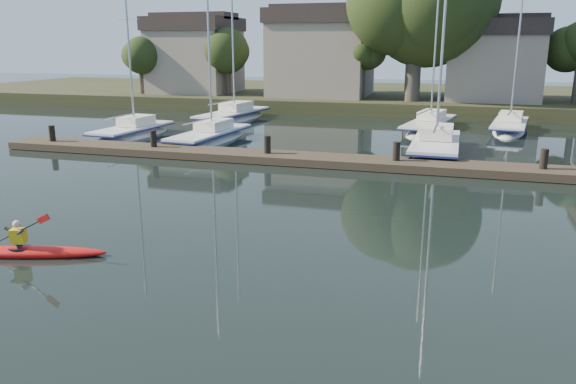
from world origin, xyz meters
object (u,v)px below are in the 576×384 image
(dock, at_px, (330,160))
(sailboat_5, at_px, (233,123))
(sailboat_0, at_px, (133,140))
(sailboat_3, at_px, (435,157))
(sailboat_6, at_px, (429,132))
(sailboat_7, at_px, (509,134))
(kayak, at_px, (25,250))
(sailboat_1, at_px, (210,145))

(dock, height_order, sailboat_5, sailboat_5)
(sailboat_0, relative_size, sailboat_3, 0.82)
(sailboat_3, relative_size, sailboat_6, 0.94)
(sailboat_7, bearing_deg, sailboat_6, -164.79)
(kayak, height_order, sailboat_6, sailboat_6)
(sailboat_0, bearing_deg, dock, -15.20)
(sailboat_3, xyz_separation_m, sailboat_7, (4.21, 9.06, 0.03))
(sailboat_5, bearing_deg, sailboat_7, 7.75)
(kayak, xyz_separation_m, sailboat_3, (9.71, 17.70, -0.38))
(sailboat_1, distance_m, sailboat_3, 12.39)
(sailboat_1, bearing_deg, sailboat_5, 108.70)
(sailboat_5, bearing_deg, sailboat_3, -24.06)
(sailboat_0, distance_m, sailboat_1, 5.18)
(sailboat_3, xyz_separation_m, sailboat_5, (-14.61, 9.00, 0.02))
(sailboat_5, relative_size, sailboat_7, 1.25)
(dock, xyz_separation_m, sailboat_3, (4.54, 4.24, -0.42))
(sailboat_1, xyz_separation_m, sailboat_6, (11.68, 8.40, 0.01))
(sailboat_1, bearing_deg, kayak, -76.65)
(dock, xyz_separation_m, sailboat_1, (-7.85, 4.27, -0.39))
(sailboat_5, bearing_deg, kayak, -72.03)
(sailboat_0, bearing_deg, sailboat_5, 75.43)
(sailboat_0, bearing_deg, sailboat_6, 29.85)
(sailboat_3, relative_size, sailboat_7, 1.14)
(sailboat_5, distance_m, sailboat_7, 18.82)
(sailboat_7, bearing_deg, sailboat_0, -150.20)
(sailboat_1, distance_m, sailboat_6, 14.39)
(dock, height_order, sailboat_7, sailboat_7)
(sailboat_5, xyz_separation_m, sailboat_6, (13.90, -0.56, 0.02))
(sailboat_6, relative_size, sailboat_7, 1.21)
(dock, relative_size, sailboat_7, 2.70)
(dock, bearing_deg, sailboat_7, 56.64)
(sailboat_5, bearing_deg, sailboat_0, -101.21)
(sailboat_7, bearing_deg, dock, -115.38)
(sailboat_0, height_order, sailboat_5, sailboat_5)
(sailboat_3, bearing_deg, sailboat_5, 149.06)
(kayak, relative_size, sailboat_1, 0.31)
(kayak, distance_m, sailboat_3, 20.19)
(dock, relative_size, sailboat_5, 2.17)
(sailboat_6, height_order, sailboat_7, sailboat_6)
(sailboat_0, bearing_deg, sailboat_1, 0.70)
(dock, bearing_deg, sailboat_3, 43.02)
(dock, height_order, sailboat_0, sailboat_0)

